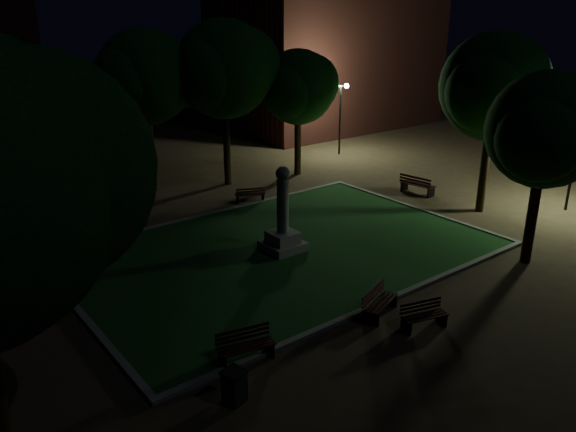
% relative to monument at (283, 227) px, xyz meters
% --- Properties ---
extents(ground, '(80.00, 80.00, 0.00)m').
position_rel_monument_xyz_m(ground, '(0.00, -2.00, -0.96)').
color(ground, '#4D3A27').
extents(lawn, '(15.00, 10.00, 0.08)m').
position_rel_monument_xyz_m(lawn, '(0.00, 0.00, -0.92)').
color(lawn, '#1C4E1C').
rests_on(lawn, ground).
extents(lawn_kerb, '(15.40, 10.40, 0.12)m').
position_rel_monument_xyz_m(lawn_kerb, '(0.00, 0.00, -0.90)').
color(lawn_kerb, slate).
rests_on(lawn_kerb, ground).
extents(monument, '(1.40, 1.40, 3.20)m').
position_rel_monument_xyz_m(monument, '(0.00, 0.00, 0.00)').
color(monument, gray).
rests_on(monument, lawn).
extents(building_far, '(16.00, 10.00, 12.00)m').
position_rel_monument_xyz_m(building_far, '(18.00, 18.00, 5.04)').
color(building_far, '#57231D').
rests_on(building_far, ground).
extents(tree_north_er, '(5.91, 4.83, 8.24)m').
position_rel_monument_xyz_m(tree_north_er, '(3.13, 8.67, 4.86)').
color(tree_north_er, black).
rests_on(tree_north_er, ground).
extents(tree_ne, '(4.82, 3.94, 6.69)m').
position_rel_monument_xyz_m(tree_ne, '(7.18, 7.95, 3.76)').
color(tree_ne, black).
rests_on(tree_ne, ground).
extents(tree_east, '(5.59, 4.57, 7.80)m').
position_rel_monument_xyz_m(tree_east, '(9.84, -1.85, 4.55)').
color(tree_east, black).
rests_on(tree_east, ground).
extents(tree_se, '(4.81, 3.92, 6.75)m').
position_rel_monument_xyz_m(tree_se, '(6.41, -6.10, 3.83)').
color(tree_se, black).
rests_on(tree_se, ground).
extents(tree_far_north, '(5.53, 4.51, 7.81)m').
position_rel_monument_xyz_m(tree_far_north, '(-0.39, 10.03, 4.59)').
color(tree_far_north, black).
rests_on(tree_far_north, ground).
extents(lamppost_se, '(1.18, 0.28, 3.99)m').
position_rel_monument_xyz_m(lamppost_se, '(12.94, -4.16, 1.88)').
color(lamppost_se, black).
rests_on(lamppost_se, ground).
extents(lamppost_ne, '(1.18, 0.28, 4.33)m').
position_rel_monument_xyz_m(lamppost_ne, '(12.01, 9.94, 2.08)').
color(lamppost_ne, black).
rests_on(lamppost_ne, ground).
extents(bench_near_left, '(1.44, 0.82, 0.75)m').
position_rel_monument_xyz_m(bench_near_left, '(-0.09, -6.71, -0.60)').
color(bench_near_left, black).
rests_on(bench_near_left, ground).
extents(bench_near_right, '(1.59, 1.00, 0.82)m').
position_rel_monument_xyz_m(bench_near_right, '(-0.59, -5.44, -0.57)').
color(bench_near_right, black).
rests_on(bench_near_right, ground).
extents(bench_west_near, '(1.57, 0.82, 0.82)m').
position_rel_monument_xyz_m(bench_west_near, '(-4.97, -4.93, -0.57)').
color(bench_west_near, black).
rests_on(bench_west_near, ground).
extents(bench_left_side, '(1.00, 1.81, 0.94)m').
position_rel_monument_xyz_m(bench_left_side, '(-7.57, 1.17, -0.51)').
color(bench_left_side, black).
rests_on(bench_left_side, ground).
extents(bench_right_side, '(0.83, 1.80, 0.95)m').
position_rel_monument_xyz_m(bench_right_side, '(9.42, 1.52, -0.51)').
color(bench_right_side, black).
rests_on(bench_right_side, ground).
extents(bench_far_side, '(1.45, 0.99, 0.76)m').
position_rel_monument_xyz_m(bench_far_side, '(2.25, 5.48, -0.60)').
color(bench_far_side, black).
rests_on(bench_far_side, ground).
extents(trash_bin, '(0.60, 0.60, 0.84)m').
position_rel_monument_xyz_m(trash_bin, '(-6.11, -6.19, -0.53)').
color(trash_bin, black).
rests_on(trash_bin, ground).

